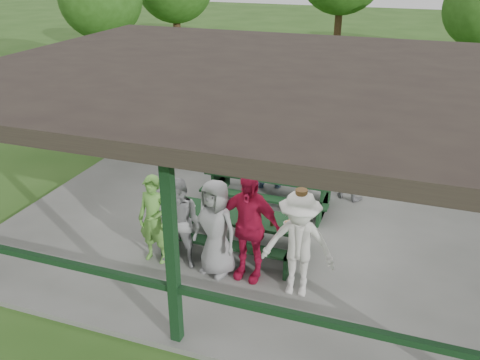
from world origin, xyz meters
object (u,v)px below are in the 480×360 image
at_px(contestant_green, 154,220).
at_px(spectator_lblue, 270,155).
at_px(contestant_white_fedora, 299,244).
at_px(farm_trailer, 298,100).
at_px(picnic_table_near, 234,227).
at_px(spectator_grey, 349,164).
at_px(contestant_red, 248,226).
at_px(contestant_grey_mid, 216,228).
at_px(pickup_truck, 412,107).
at_px(spectator_blue, 211,139).
at_px(picnic_table_far, 270,185).
at_px(contestant_grey_left, 180,224).

distance_m(contestant_green, spectator_lblue, 3.91).
height_order(contestant_white_fedora, farm_trailer, contestant_white_fedora).
height_order(picnic_table_near, spectator_grey, spectator_grey).
height_order(contestant_red, contestant_white_fedora, contestant_red).
distance_m(contestant_red, farm_trailer, 9.58).
xyz_separation_m(contestant_grey_mid, pickup_truck, (2.87, 9.36, -0.16)).
height_order(contestant_grey_mid, spectator_lblue, contestant_grey_mid).
xyz_separation_m(spectator_grey, farm_trailer, (-2.56, 5.74, -0.25)).
xyz_separation_m(contestant_red, spectator_lblue, (-0.70, 3.68, -0.18)).
height_order(contestant_red, farm_trailer, contestant_red).
distance_m(contestant_green, contestant_red, 1.76).
xyz_separation_m(contestant_green, spectator_blue, (-0.60, 4.13, 0.05)).
distance_m(picnic_table_far, contestant_green, 3.15).
bearing_deg(spectator_lblue, contestant_green, 56.93).
relative_size(contestant_red, farm_trailer, 0.53).
height_order(picnic_table_far, pickup_truck, pickup_truck).
xyz_separation_m(picnic_table_near, spectator_lblue, (-0.16, 2.93, 0.34)).
height_order(contestant_green, contestant_grey_mid, contestant_grey_mid).
bearing_deg(picnic_table_near, contestant_grey_left, -129.61).
bearing_deg(picnic_table_near, contestant_red, -54.67).
relative_size(spectator_blue, farm_trailer, 0.47).
bearing_deg(contestant_white_fedora, spectator_grey, 83.03).
xyz_separation_m(contestant_green, contestant_grey_mid, (1.19, 0.02, 0.04)).
xyz_separation_m(spectator_lblue, spectator_grey, (1.85, 0.04, -0.01)).
bearing_deg(contestant_grey_mid, picnic_table_near, 104.37).
height_order(contestant_green, pickup_truck, contestant_green).
relative_size(contestant_green, pickup_truck, 0.28).
distance_m(spectator_blue, pickup_truck, 7.01).
relative_size(spectator_blue, pickup_truck, 0.30).
bearing_deg(pickup_truck, contestant_red, -168.95).
distance_m(spectator_grey, pickup_truck, 5.68).
distance_m(picnic_table_near, contestant_grey_left, 1.16).
xyz_separation_m(picnic_table_near, contestant_red, (0.53, -0.75, 0.52)).
height_order(picnic_table_far, contestant_grey_mid, contestant_grey_mid).
xyz_separation_m(picnic_table_far, contestant_red, (0.42, -2.75, 0.52)).
relative_size(contestant_grey_mid, spectator_grey, 1.10).
bearing_deg(contestant_red, contestant_white_fedora, -6.25).
distance_m(contestant_grey_left, contestant_white_fedora, 2.15).
height_order(contestant_green, contestant_red, contestant_red).
bearing_deg(contestant_grey_mid, contestant_green, -162.33).
bearing_deg(picnic_table_far, spectator_grey, 31.66).
distance_m(picnic_table_far, spectator_grey, 1.89).
xyz_separation_m(contestant_red, farm_trailer, (-1.41, 9.46, -0.44)).
relative_size(picnic_table_far, contestant_grey_left, 1.66).
bearing_deg(picnic_table_far, contestant_grey_mid, -92.95).
distance_m(contestant_grey_mid, contestant_white_fedora, 1.49).
bearing_deg(spectator_grey, contestant_grey_left, 76.53).
height_order(spectator_lblue, spectator_grey, spectator_lblue).
xyz_separation_m(contestant_grey_left, spectator_blue, (-1.12, 4.14, 0.04)).
bearing_deg(spectator_lblue, spectator_blue, -30.05).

